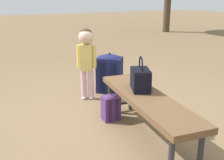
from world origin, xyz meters
TOP-DOWN VIEW (x-y plane):
  - ground_plane at (0.00, 0.00)m, footprint 40.00×40.00m
  - park_bench at (-0.69, -0.03)m, footprint 1.64×0.63m
  - handbag at (-0.49, -0.08)m, footprint 0.37×0.30m
  - child_standing at (0.61, 0.06)m, footprint 0.20×0.24m
  - backpack_large at (0.71, -0.36)m, footprint 0.45×0.45m
  - backpack_small at (-0.16, 0.10)m, footprint 0.19×0.21m

SIDE VIEW (x-z plane):
  - ground_plane at x=0.00m, z-range 0.00..0.00m
  - backpack_small at x=-0.16m, z-range 0.00..0.34m
  - backpack_large at x=0.71m, z-range 0.00..0.62m
  - park_bench at x=-0.69m, z-range 0.17..0.62m
  - handbag at x=-0.49m, z-range 0.39..0.76m
  - child_standing at x=0.61m, z-range 0.17..1.17m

